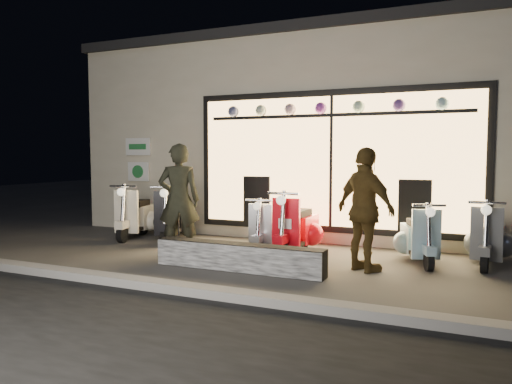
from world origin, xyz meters
TOP-DOWN VIEW (x-y plane):
  - ground at (0.00, 0.00)m, footprint 40.00×40.00m
  - kerb at (0.00, -2.00)m, footprint 40.00×0.25m
  - shop_building at (0.00, 4.98)m, footprint 10.20×6.23m
  - graffiti_barrier at (0.16, -0.65)m, footprint 2.59×0.28m
  - scooter_silver at (-0.08, 1.02)m, footprint 0.51×1.27m
  - scooter_red at (0.48, 1.01)m, footprint 0.47×1.44m
  - scooter_black at (-2.28, 1.28)m, footprint 0.86×1.44m
  - scooter_cream at (-3.07, 1.21)m, footprint 0.72×1.47m
  - scooter_blue at (2.46, 1.08)m, footprint 0.70×1.29m
  - scooter_grey at (3.47, 1.36)m, footprint 0.51×1.37m
  - man at (-1.23, -0.06)m, footprint 0.81×0.71m
  - woman at (1.83, 0.07)m, footprint 1.12×0.94m

SIDE VIEW (x-z plane):
  - ground at x=0.00m, z-range 0.00..0.00m
  - kerb at x=0.00m, z-range 0.00..0.12m
  - graffiti_barrier at x=0.16m, z-range 0.00..0.40m
  - scooter_silver at x=-0.08m, z-range -0.09..0.82m
  - scooter_blue at x=2.46m, z-range -0.09..0.84m
  - scooter_grey at x=3.47m, z-range -0.10..0.88m
  - scooter_red at x=0.48m, z-range -0.10..0.94m
  - scooter_cream at x=-3.07m, z-range -0.10..0.95m
  - scooter_black at x=-2.28m, z-range -0.10..0.95m
  - woman at x=1.83m, z-range 0.00..1.79m
  - man at x=-1.23m, z-range 0.00..1.86m
  - shop_building at x=0.00m, z-range 0.00..4.20m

